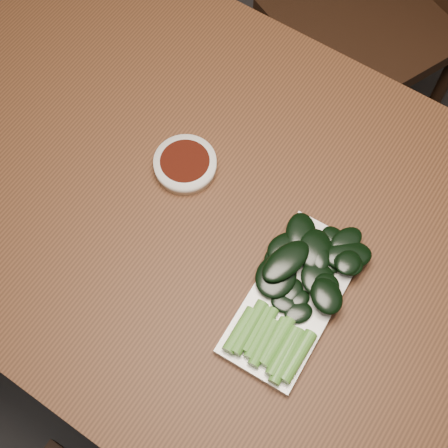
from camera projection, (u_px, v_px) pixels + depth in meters
ground at (234, 340)px, 1.70m from camera, size 6.00×6.00×0.00m
table at (240, 241)px, 1.08m from camera, size 1.40×0.80×0.75m
sauce_bowl at (185, 165)px, 1.05m from camera, size 0.11×0.11×0.03m
serving_plate at (293, 299)px, 0.96m from camera, size 0.14×0.27×0.01m
gai_lan at (299, 285)px, 0.95m from camera, size 0.17×0.28×0.03m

